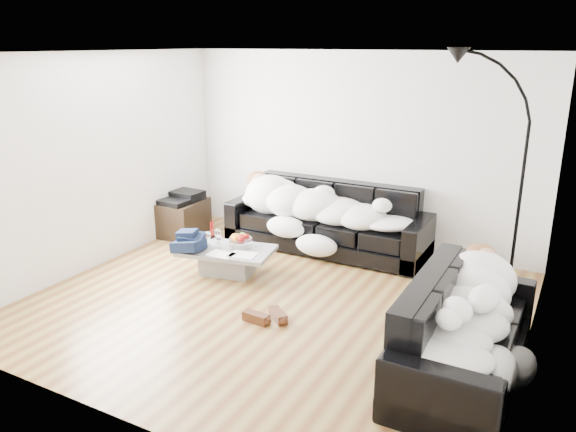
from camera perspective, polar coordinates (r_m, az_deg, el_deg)
The scene contains 24 objects.
ground at distance 6.14m, azimuth -1.35°, elevation -8.79°, with size 5.00×5.00×0.00m, color brown.
wall_back at distance 7.68m, azimuth 6.99°, elevation 6.67°, with size 5.00×0.02×2.60m, color silver.
wall_left at distance 7.24m, azimuth -18.96°, elevation 5.21°, with size 0.02×4.50×2.60m, color silver.
wall_right at distance 4.99m, azimuth 24.35°, elevation -0.57°, with size 0.02×4.50×2.60m, color silver.
ceiling at distance 5.52m, azimuth -1.55°, elevation 16.27°, with size 5.00×5.00×0.00m, color white.
sofa_back at distance 7.54m, azimuth 3.98°, elevation -0.17°, with size 2.71×0.94×0.88m, color black.
sofa_right at distance 5.00m, azimuth 17.66°, elevation -10.77°, with size 2.04×0.87×0.83m, color black.
sleeper_back at distance 7.43m, azimuth 3.85°, elevation 1.25°, with size 2.29×0.79×0.46m, color white, non-canonical shape.
sleeper_right at distance 4.91m, azimuth 17.90°, elevation -8.49°, with size 1.75×0.74×0.43m, color white, non-canonical shape.
teal_cushion at distance 5.46m, azimuth 18.66°, elevation -4.92°, with size 0.36×0.30×0.20m, color #0C554F.
coffee_table at distance 6.85m, azimuth -6.21°, elevation -4.57°, with size 1.10×0.64×0.32m, color #939699.
fruit_bowl at distance 6.81m, azimuth -4.84°, elevation -2.42°, with size 0.28×0.28×0.17m, color white.
wine_glass_a at distance 6.94m, azimuth -7.14°, elevation -2.05°, with size 0.08×0.08×0.19m, color white.
wine_glass_b at distance 6.89m, azimuth -8.14°, elevation -2.27°, with size 0.08×0.08×0.18m, color white.
wine_glass_c at distance 6.77m, azimuth -7.00°, elevation -2.61°, with size 0.07×0.07×0.17m, color white.
candle_left at distance 7.12m, azimuth -7.82°, elevation -1.46°, with size 0.04×0.04×0.21m, color maroon.
candle_right at distance 7.16m, azimuth -7.62°, elevation -1.33°, with size 0.04×0.04×0.22m, color maroon.
newspaper_a at distance 6.57m, azimuth -4.61°, elevation -3.92°, with size 0.31×0.24×0.01m, color silver.
newspaper_b at distance 6.61m, azimuth -6.81°, elevation -3.85°, with size 0.31×0.22×0.01m, color silver.
navy_jacket at distance 6.80m, azimuth -10.20°, elevation -1.89°, with size 0.38×0.32×0.19m, color black, non-canonical shape.
shoes at distance 5.75m, azimuth -2.22°, elevation -10.11°, with size 0.48×0.35×0.11m, color #472311, non-canonical shape.
av_cabinet at distance 8.29m, azimuth -10.53°, elevation -0.18°, with size 0.50×0.73×0.50m, color black.
stereo at distance 8.21m, azimuth -10.65°, elevation 1.92°, with size 0.44×0.34×0.13m, color black.
floor_lamp at distance 6.62m, azimuth 22.59°, elevation 2.51°, with size 0.84×0.34×2.32m, color black, non-canonical shape.
Camera 1 is at (2.75, -4.78, 2.70)m, focal length 35.00 mm.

